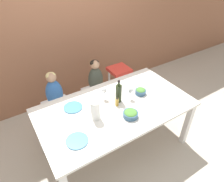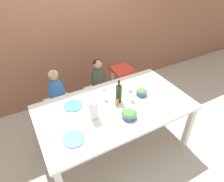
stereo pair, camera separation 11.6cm
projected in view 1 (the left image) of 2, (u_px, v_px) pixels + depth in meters
ground_plane at (115, 145)px, 2.91m from camera, size 14.00×14.00×0.00m
wall_back at (65, 25)px, 3.11m from camera, size 10.00×0.06×2.70m
dining_table at (115, 111)px, 2.51m from camera, size 1.90×1.05×0.76m
chair_far_left at (58, 109)px, 2.97m from camera, size 0.38×0.37×0.48m
chair_far_center at (97, 94)px, 3.25m from camera, size 0.38×0.37×0.48m
chair_right_highchair at (119, 78)px, 3.34m from camera, size 0.33×0.32×0.75m
person_child_left at (54, 90)px, 2.77m from camera, size 0.24×0.19×0.54m
person_child_center at (96, 77)px, 3.05m from camera, size 0.24×0.19×0.54m
wine_bottle at (119, 93)px, 2.47m from camera, size 0.08×0.08×0.31m
paper_towel_roll at (95, 110)px, 2.22m from camera, size 0.10×0.10×0.24m
wine_glass_near at (131, 91)px, 2.50m from camera, size 0.06×0.06×0.18m
wine_glass_far at (104, 91)px, 2.50m from camera, size 0.06×0.06×0.18m
salad_bowl_large at (131, 114)px, 2.29m from camera, size 0.18×0.18×0.08m
salad_bowl_small at (141, 91)px, 2.64m from camera, size 0.14×0.14×0.08m
dinner_plate_front_left at (77, 141)px, 2.02m from camera, size 0.23×0.23×0.01m
dinner_plate_back_left at (73, 107)px, 2.43m from camera, size 0.23×0.23×0.01m
condiment_bottle_hot_sauce at (117, 102)px, 2.44m from camera, size 0.04×0.04×0.13m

